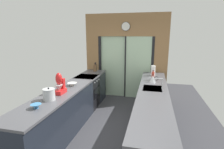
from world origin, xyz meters
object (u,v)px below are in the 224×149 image
at_px(stock_pot, 49,94).
at_px(mixing_bowl_far, 72,84).
at_px(kettle, 153,79).
at_px(soap_bottle, 153,76).
at_px(mixing_bowl_near, 36,106).
at_px(stand_mixer, 60,86).
at_px(oven_range, 87,92).
at_px(knife_block, 95,68).
at_px(paper_towel_roll, 153,71).

bearing_deg(stock_pot, mixing_bowl_far, 90.00).
xyz_separation_m(kettle, soap_bottle, (-0.00, 0.18, 0.03)).
xyz_separation_m(mixing_bowl_near, soap_bottle, (1.78, 2.23, 0.07)).
distance_m(mixing_bowl_far, stand_mixer, 0.55).
height_order(stand_mixer, kettle, stand_mixer).
bearing_deg(oven_range, stand_mixer, -89.28).
distance_m(mixing_bowl_far, stock_pot, 0.92).
relative_size(oven_range, knife_block, 3.13).
relative_size(knife_block, kettle, 1.15).
height_order(stand_mixer, paper_towel_roll, stand_mixer).
bearing_deg(oven_range, kettle, -5.34).
bearing_deg(stock_pot, oven_range, 90.57).
xyz_separation_m(oven_range, knife_block, (0.02, 0.72, 0.58)).
bearing_deg(knife_block, stand_mixer, -90.00).
bearing_deg(knife_block, kettle, -26.60).
xyz_separation_m(kettle, paper_towel_roll, (-0.00, 0.71, 0.06)).
distance_m(soap_bottle, paper_towel_roll, 0.53).
bearing_deg(soap_bottle, knife_block, 158.26).
xyz_separation_m(stand_mixer, stock_pot, (-0.00, -0.38, -0.06)).
xyz_separation_m(mixing_bowl_near, knife_block, (0.00, 2.94, 0.07)).
bearing_deg(mixing_bowl_far, stock_pot, -90.00).
relative_size(stand_mixer, paper_towel_roll, 1.37).
relative_size(oven_range, stand_mixer, 2.19).
relative_size(oven_range, mixing_bowl_far, 4.29).
height_order(mixing_bowl_near, stock_pot, stock_pot).
bearing_deg(oven_range, soap_bottle, 0.46).
bearing_deg(paper_towel_roll, stand_mixer, -131.42).
bearing_deg(mixing_bowl_near, paper_towel_roll, 57.20).
bearing_deg(mixing_bowl_near, mixing_bowl_far, 90.00).
relative_size(stand_mixer, soap_bottle, 1.66).
distance_m(oven_range, soap_bottle, 1.89).
xyz_separation_m(stand_mixer, paper_towel_roll, (1.78, 2.02, -0.02)).
distance_m(mixing_bowl_far, paper_towel_roll, 2.32).
bearing_deg(paper_towel_roll, oven_range, -163.12).
bearing_deg(mixing_bowl_far, soap_bottle, 28.04).
distance_m(mixing_bowl_near, paper_towel_roll, 3.29).
bearing_deg(mixing_bowl_near, kettle, 48.98).
xyz_separation_m(mixing_bowl_far, paper_towel_roll, (1.78, 1.48, 0.10)).
distance_m(mixing_bowl_near, soap_bottle, 2.85).
height_order(oven_range, mixing_bowl_near, mixing_bowl_near).
height_order(stand_mixer, soap_bottle, stand_mixer).
xyz_separation_m(knife_block, kettle, (1.78, -0.89, -0.03)).
height_order(mixing_bowl_near, stand_mixer, stand_mixer).
bearing_deg(soap_bottle, mixing_bowl_far, -151.96).
distance_m(stand_mixer, paper_towel_roll, 2.69).
bearing_deg(mixing_bowl_near, knife_block, 90.00).
height_order(oven_range, stand_mixer, stand_mixer).
height_order(mixing_bowl_far, knife_block, knife_block).
bearing_deg(mixing_bowl_far, mixing_bowl_near, -90.00).
relative_size(kettle, soap_bottle, 1.01).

